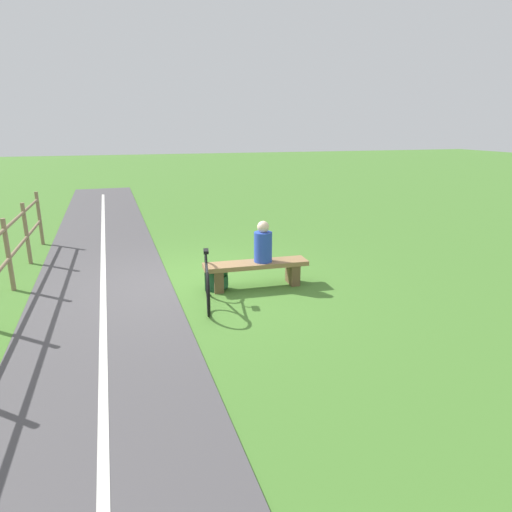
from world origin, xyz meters
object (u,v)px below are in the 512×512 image
(bench, at_px, (256,269))
(person_seated, at_px, (263,244))
(bicycle, at_px, (207,282))
(backpack, at_px, (217,278))

(bench, bearing_deg, person_seated, -180.00)
(bench, bearing_deg, bicycle, 29.86)
(person_seated, relative_size, backpack, 1.68)
(bicycle, xyz_separation_m, backpack, (-0.27, -0.57, -0.14))
(bench, xyz_separation_m, bicycle, (0.97, 0.52, 0.04))
(bench, relative_size, person_seated, 2.55)
(person_seated, xyz_separation_m, bicycle, (1.10, 0.51, -0.42))
(bicycle, bearing_deg, person_seated, 124.09)
(bench, distance_m, bicycle, 1.10)
(person_seated, height_order, bicycle, person_seated)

